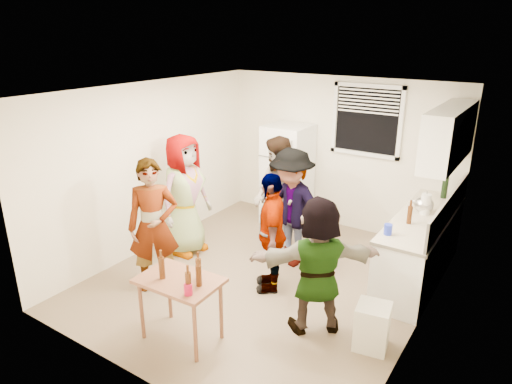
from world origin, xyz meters
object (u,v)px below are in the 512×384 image
Objects in this scene: guest_stripe at (158,287)px; guest_back_left at (277,252)px; wine_bottle at (443,198)px; guest_back_right at (290,262)px; beer_bottle_counter at (409,223)px; blue_cup at (388,234)px; guest_black at (271,287)px; guest_orange at (315,327)px; guest_grey at (188,251)px; red_cup at (188,294)px; beer_bottle_table at (163,278)px; trash_bin at (372,326)px; refrigerator at (287,175)px; serving_table at (183,337)px; kettle at (423,212)px.

guest_stripe is 1.88m from guest_back_left.
guest_back_right is at bearing -139.92° from wine_bottle.
blue_cup is (-0.11, -0.46, 0.00)m from beer_bottle_counter.
guest_black is 0.98m from guest_orange.
guest_grey is at bearing -129.01° from guest_black.
wine_bottle is at bearing 111.63° from guest_black.
beer_bottle_table is at bearing 168.77° from red_cup.
trash_bin is 1.59m from guest_black.
guest_orange is (1.28, 1.04, -0.73)m from beer_bottle_table.
blue_cup is 2.63m from beer_bottle_table.
red_cup is (-1.28, -2.07, -0.17)m from blue_cup.
trash_bin is at bearing -45.15° from refrigerator.
beer_bottle_table reaches higher than trash_bin.
guest_back_left is 0.36m from guest_back_right.
blue_cup is at bearing 102.49° from trash_bin.
refrigerator is at bearing -176.95° from wine_bottle.
guest_back_left reaches higher than guest_black.
guest_grey is (-1.20, 1.69, -0.73)m from beer_bottle_table.
guest_back_right is at bearing 11.70° from guest_stripe.
guest_grey is 1.02× the size of guest_back_left.
beer_bottle_counter is 2.01× the size of red_cup.
wine_bottle is 0.68× the size of trash_bin.
beer_bottle_counter is 0.26× the size of serving_table.
wine_bottle reaches higher than serving_table.
guest_grey is 1.62m from guest_black.
kettle is at bearing 64.38° from red_cup.
kettle is at bearing -146.65° from guest_orange.
guest_stripe is at bearing -29.52° from guest_orange.
guest_grey is at bearing -174.08° from blue_cup.
beer_bottle_counter is at bearing 61.12° from red_cup.
trash_bin is at bearing -2.95° from guest_back_left.
serving_table is 1.15m from guest_stripe.
guest_back_right reaches higher than guest_black.
red_cup reaches higher than guest_back_left.
wine_bottle is 4.11m from serving_table.
guest_back_left is (-1.91, -0.54, -0.90)m from kettle.
guest_stripe is at bearing -88.98° from guest_black.
beer_bottle_table is at bearing -47.63° from guest_black.
trash_bin reaches higher than guest_back_right.
guest_back_left is (-1.86, -0.05, -0.90)m from beer_bottle_counter.
guest_back_right is 1.55m from guest_orange.
guest_grey is 1.05× the size of guest_stripe.
refrigerator is 0.96× the size of guest_back_left.
guest_orange reaches higher than guest_stripe.
refrigerator is 6.34× the size of kettle.
beer_bottle_table reaches higher than guest_stripe.
blue_cup is 0.07× the size of guest_back_left.
beer_bottle_table reaches higher than serving_table.
beer_bottle_counter is (-0.15, -1.21, 0.00)m from wine_bottle.
wine_bottle is 2.82m from guest_black.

